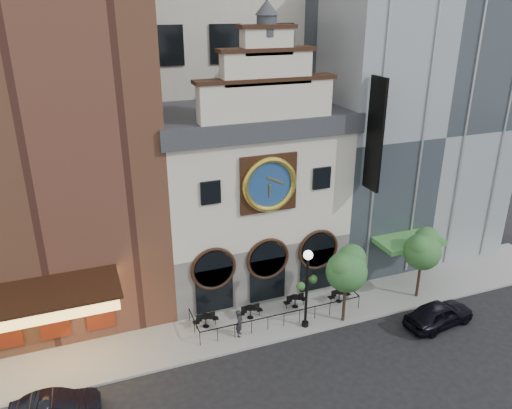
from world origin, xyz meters
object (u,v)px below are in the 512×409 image
object	(u,v)px
bistro_3	(339,295)
pedestrian	(239,323)
car_right	(439,314)
tree_right	(423,249)
bistro_1	(250,312)
bistro_2	(295,301)
car_left	(55,408)
lamppost	(307,280)
tree_left	(347,268)
bistro_0	(206,320)

from	to	relation	value
bistro_3	pedestrian	bearing A→B (deg)	-171.58
car_right	tree_right	bearing A→B (deg)	-21.29
bistro_3	bistro_1	bearing A→B (deg)	176.69
bistro_1	bistro_2	distance (m)	3.15
car_left	tree_right	size ratio (longest dim) A/B	0.85
car_right	pedestrian	size ratio (longest dim) A/B	2.67
lamppost	tree_left	size ratio (longest dim) A/B	1.04
pedestrian	lamppost	world-z (taller)	lamppost
bistro_3	car_left	xyz separation A→B (m)	(-17.68, -3.93, 0.07)
bistro_0	car_right	xyz separation A→B (m)	(13.59, -4.75, 0.18)
tree_right	bistro_0	bearing A→B (deg)	173.22
car_left	bistro_2	bearing A→B (deg)	-70.31
bistro_0	bistro_2	xyz separation A→B (m)	(6.02, -0.01, 0.00)
bistro_3	car_left	world-z (taller)	car_left
bistro_2	car_right	xyz separation A→B (m)	(7.57, -4.74, 0.18)
bistro_1	tree_left	bearing A→B (deg)	-22.80
bistro_3	pedestrian	xyz separation A→B (m)	(-7.39, -1.09, 0.41)
tree_right	bistro_3	bearing A→B (deg)	166.91
bistro_3	car_right	world-z (taller)	car_right
car_left	pedestrian	bearing A→B (deg)	-71.58
bistro_3	tree_right	size ratio (longest dim) A/B	0.32
bistro_1	lamppost	xyz separation A→B (m)	(2.86, -1.99, 2.75)
bistro_3	tree_right	xyz separation A→B (m)	(5.30, -1.23, 3.11)
pedestrian	bistro_3	bearing A→B (deg)	-52.71
tree_right	tree_left	bearing A→B (deg)	-173.67
car_right	lamppost	xyz separation A→B (m)	(-7.86, 2.64, 2.57)
bistro_3	car_left	bearing A→B (deg)	-167.47
car_right	pedestrian	xyz separation A→B (m)	(-11.95, 3.18, 0.23)
bistro_0	lamppost	world-z (taller)	lamppost
car_left	pedestrian	world-z (taller)	pedestrian
pedestrian	tree_right	world-z (taller)	tree_right
tree_right	bistro_1	bearing A→B (deg)	172.11
tree_left	car_left	bearing A→B (deg)	-173.17
bistro_0	car_right	world-z (taller)	car_right
bistro_1	car_left	size ratio (longest dim) A/B	0.38
car_left	lamppost	bearing A→B (deg)	-77.91
bistro_1	pedestrian	xyz separation A→B (m)	(-1.23, -1.45, 0.41)
car_right	bistro_0	bearing A→B (deg)	63.10
tree_right	car_left	bearing A→B (deg)	-173.30
bistro_3	pedestrian	world-z (taller)	pedestrian
bistro_0	car_left	world-z (taller)	car_left
bistro_0	bistro_1	world-z (taller)	same
pedestrian	lamppost	size ratio (longest dim) A/B	0.34
tree_right	pedestrian	bearing A→B (deg)	179.38
bistro_0	bistro_1	bearing A→B (deg)	-2.30
lamppost	car_right	bearing A→B (deg)	-42.45
bistro_1	pedestrian	bearing A→B (deg)	-130.27
bistro_3	tree_left	world-z (taller)	tree_left
bistro_2	bistro_0	bearing A→B (deg)	179.95
car_right	tree_left	xyz separation A→B (m)	(-5.34, 2.37, 3.03)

